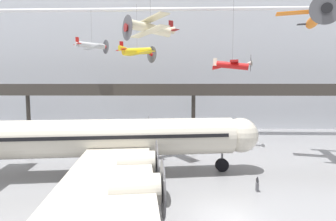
# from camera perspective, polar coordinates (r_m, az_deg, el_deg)

# --- Properties ---
(ground_plane) EXTENTS (260.00, 260.00, 0.00)m
(ground_plane) POSITION_cam_1_polar(r_m,az_deg,el_deg) (18.43, 12.36, -21.77)
(ground_plane) COLOR gray
(hangar_back_wall) EXTENTS (140.00, 3.00, 26.71)m
(hangar_back_wall) POSITION_cam_1_polar(r_m,az_deg,el_deg) (54.30, 5.13, 10.44)
(hangar_back_wall) COLOR silver
(hangar_back_wall) RESTS_ON ground
(mezzanine_walkway) EXTENTS (110.00, 3.20, 8.85)m
(mezzanine_walkway) POSITION_cam_1_polar(r_m,az_deg,el_deg) (46.16, 5.66, 3.76)
(mezzanine_walkway) COLOR #38332D
(mezzanine_walkway) RESTS_ON ground
(ceiling_truss_beam) EXTENTS (120.00, 0.60, 0.60)m
(ceiling_truss_beam) POSITION_cam_1_polar(r_m,az_deg,el_deg) (45.75, 6.02, 21.10)
(ceiling_truss_beam) COLOR silver
(airliner_silver_main) EXTENTS (29.10, 33.32, 10.20)m
(airliner_silver_main) POSITION_cam_1_polar(r_m,az_deg,el_deg) (25.05, -12.61, -5.95)
(airliner_silver_main) COLOR beige
(airliner_silver_main) RESTS_ON ground
(suspended_plane_red_highwing) EXTENTS (5.35, 6.45, 10.08)m
(suspended_plane_red_highwing) POSITION_cam_1_polar(r_m,az_deg,el_deg) (36.96, 13.86, 9.59)
(suspended_plane_red_highwing) COLOR red
(suspended_plane_cream_biplane) EXTENTS (6.31, 6.91, 7.37)m
(suspended_plane_cream_biplane) POSITION_cam_1_polar(r_m,az_deg,el_deg) (30.60, -3.93, 17.44)
(suspended_plane_cream_biplane) COLOR beige
(suspended_plane_silver_racer) EXTENTS (5.45, 5.67, 6.72)m
(suspended_plane_silver_racer) POSITION_cam_1_polar(r_m,az_deg,el_deg) (45.52, -16.22, 13.39)
(suspended_plane_silver_racer) COLOR silver
(suspended_plane_yellow_lowwing) EXTENTS (5.98, 6.28, 8.47)m
(suspended_plane_yellow_lowwing) POSITION_cam_1_polar(r_m,az_deg,el_deg) (40.54, -6.74, 12.67)
(suspended_plane_yellow_lowwing) COLOR yellow
(suspended_plane_orange_highwing) EXTENTS (8.47, 7.08, 6.31)m
(suspended_plane_orange_highwing) POSITION_cam_1_polar(r_m,az_deg,el_deg) (33.90, 29.79, 17.31)
(suspended_plane_orange_highwing) COLOR orange
(info_sign_pedestal) EXTENTS (0.17, 0.78, 1.24)m
(info_sign_pedestal) POSITION_cam_1_polar(r_m,az_deg,el_deg) (22.86, 18.84, -15.23)
(info_sign_pedestal) COLOR #4C4C51
(info_sign_pedestal) RESTS_ON ground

